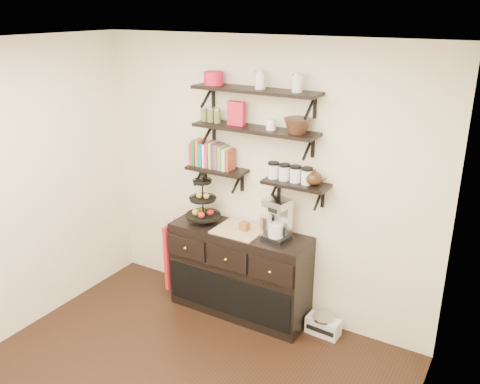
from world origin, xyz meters
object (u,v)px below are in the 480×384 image
object	(u,v)px
sideboard	(239,272)
fruit_stand	(203,206)
coffee_maker	(278,220)
radio	(323,325)

from	to	relation	value
sideboard	fruit_stand	world-z (taller)	fruit_stand
sideboard	fruit_stand	bearing A→B (deg)	179.51
sideboard	fruit_stand	xyz separation A→B (m)	(-0.42, 0.00, 0.62)
fruit_stand	coffee_maker	bearing A→B (deg)	1.66
sideboard	fruit_stand	distance (m)	0.75
sideboard	coffee_maker	world-z (taller)	coffee_maker
coffee_maker	radio	distance (m)	1.11
radio	coffee_maker	bearing A→B (deg)	-172.13
fruit_stand	radio	bearing A→B (deg)	2.80
sideboard	coffee_maker	xyz separation A→B (m)	(0.40, 0.03, 0.64)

